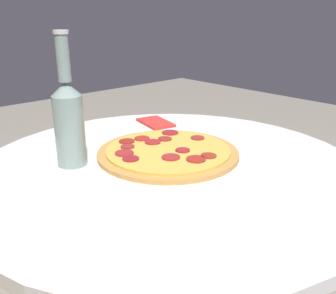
{
  "coord_description": "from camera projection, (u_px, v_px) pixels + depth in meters",
  "views": [
    {
      "loc": [
        -0.57,
        0.53,
        1.08
      ],
      "look_at": [
        0.04,
        -0.04,
        0.77
      ],
      "focal_mm": 40.0,
      "sensor_mm": 36.0,
      "label": 1
    }
  ],
  "objects": [
    {
      "name": "table",
      "position": [
        169.0,
        242.0,
        0.91
      ],
      "size": [
        0.87,
        0.87,
        0.75
      ],
      "color": "white",
      "rests_on": "ground_plane"
    },
    {
      "name": "pizza",
      "position": [
        168.0,
        152.0,
        0.89
      ],
      "size": [
        0.34,
        0.34,
        0.02
      ],
      "color": "#C68E47",
      "rests_on": "table"
    },
    {
      "name": "beer_bottle",
      "position": [
        69.0,
        119.0,
        0.8
      ],
      "size": [
        0.06,
        0.06,
        0.29
      ],
      "color": "gray",
      "rests_on": "table"
    },
    {
      "name": "napkin",
      "position": [
        156.0,
        123.0,
        1.14
      ],
      "size": [
        0.14,
        0.1,
        0.01
      ],
      "color": "red",
      "rests_on": "table"
    }
  ]
}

